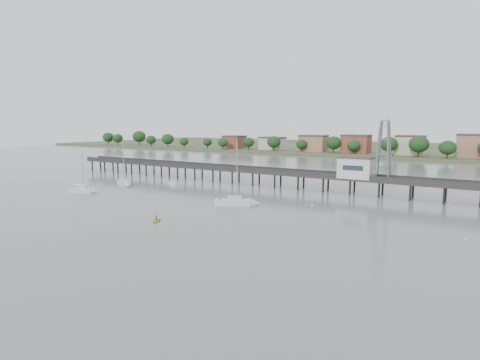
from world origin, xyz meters
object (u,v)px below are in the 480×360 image
object	(u,v)px
sailboat_c	(242,203)
yellow_dinghy	(156,222)
sailboat_b	(125,184)
white_tender	(174,183)
pier	(267,172)
sailboat_a	(86,190)
lattice_tower	(384,151)

from	to	relation	value
sailboat_c	yellow_dinghy	bearing A→B (deg)	-136.36
sailboat_b	yellow_dinghy	bearing A→B (deg)	-8.25
sailboat_b	yellow_dinghy	world-z (taller)	sailboat_b
white_tender	yellow_dinghy	bearing A→B (deg)	-35.22
pier	sailboat_a	bearing A→B (deg)	-133.74
pier	sailboat_a	world-z (taller)	sailboat_a
sailboat_b	yellow_dinghy	size ratio (longest dim) A/B	5.41
lattice_tower	white_tender	bearing A→B (deg)	-167.26
lattice_tower	sailboat_a	xyz separation A→B (m)	(-64.81, -34.81, -10.45)
pier	lattice_tower	bearing A→B (deg)	0.00
sailboat_a	yellow_dinghy	world-z (taller)	sailboat_a
sailboat_a	white_tender	size ratio (longest dim) A/B	3.11
pier	sailboat_a	distance (m)	48.29
sailboat_a	sailboat_b	size ratio (longest dim) A/B	0.86
sailboat_c	white_tender	world-z (taller)	sailboat_c
lattice_tower	sailboat_a	size ratio (longest dim) A/B	1.38
white_tender	sailboat_b	bearing A→B (deg)	-121.23
sailboat_a	white_tender	bearing A→B (deg)	40.40
lattice_tower	sailboat_c	size ratio (longest dim) A/B	1.04
lattice_tower	sailboat_b	bearing A→B (deg)	-161.88
sailboat_a	sailboat_b	world-z (taller)	sailboat_b
lattice_tower	sailboat_a	world-z (taller)	lattice_tower
sailboat_a	white_tender	world-z (taller)	sailboat_a
pier	sailboat_c	bearing A→B (deg)	-72.64
pier	sailboat_a	size ratio (longest dim) A/B	13.31
sailboat_a	sailboat_b	xyz separation A→B (m)	(-0.58, 13.41, -0.01)
sailboat_a	yellow_dinghy	size ratio (longest dim) A/B	4.68
pier	sailboat_c	xyz separation A→B (m)	(8.47, -27.08, -3.16)
sailboat_a	yellow_dinghy	xyz separation A→B (m)	(36.07, -12.53, -0.65)
lattice_tower	sailboat_b	size ratio (longest dim) A/B	1.19
white_tender	sailboat_a	bearing A→B (deg)	-95.71
sailboat_a	white_tender	xyz separation A→B (m)	(9.61, 22.33, -0.25)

